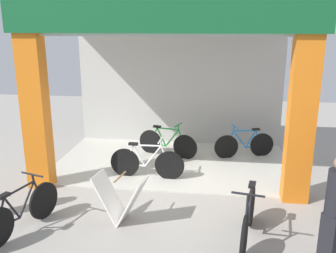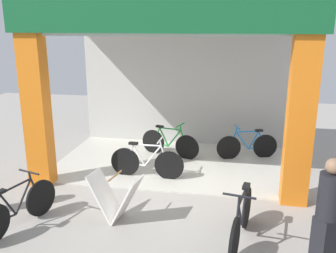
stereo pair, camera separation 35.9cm
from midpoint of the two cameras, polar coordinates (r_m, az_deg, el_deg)
ground_plane at (r=7.64m, az=-2.17°, el=-10.03°), size 19.19×19.19×0.00m
shop_facade at (r=8.71m, az=-0.43°, el=7.14°), size 5.80×3.64×3.74m
bicycle_inside_0 at (r=9.55m, az=10.60°, el=-2.75°), size 1.50×0.54×0.85m
bicycle_inside_1 at (r=8.18m, az=-4.55°, el=-5.53°), size 1.65×0.45×0.91m
bicycle_inside_2 at (r=9.46m, az=-1.20°, el=-2.57°), size 1.54×0.59×0.89m
bicycle_parked_0 at (r=6.66m, az=-23.06°, el=-11.94°), size 0.58×1.59×0.91m
bicycle_parked_1 at (r=6.02m, az=10.52°, el=-13.74°), size 0.48×1.72×0.96m
sandwich_board_sign at (r=6.51m, az=-8.85°, el=-10.92°), size 0.96×0.61×0.85m
pedestrian_2 at (r=5.49m, az=22.60°, el=-12.25°), size 0.43×0.43×1.67m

